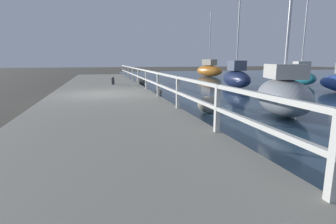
{
  "coord_description": "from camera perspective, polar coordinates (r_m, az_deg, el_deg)",
  "views": [
    {
      "loc": [
        -0.11,
        -12.43,
        1.77
      ],
      "look_at": [
        2.48,
        -2.43,
        -0.27
      ],
      "focal_mm": 28.0,
      "sensor_mm": 36.0,
      "label": 1
    }
  ],
  "objects": [
    {
      "name": "boulder_far_strip",
      "position": [
        22.03,
        -5.74,
        6.89
      ],
      "size": [
        0.4,
        0.36,
        0.3
      ],
      "color": "gray",
      "rests_on": "ground"
    },
    {
      "name": "sailboat_navy",
      "position": [
        17.98,
        14.61,
        7.35
      ],
      "size": [
        1.69,
        3.94,
        5.42
      ],
      "rotation": [
        0.0,
        0.0,
        -0.13
      ],
      "color": "#192347",
      "rests_on": "water_surface"
    },
    {
      "name": "railing",
      "position": [
        12.69,
        -3.61,
        7.43
      ],
      "size": [
        0.1,
        32.5,
        1.03
      ],
      "color": "silver",
      "rests_on": "dock_walkway"
    },
    {
      "name": "boulder_mid_strip",
      "position": [
        13.93,
        -2.02,
        4.43
      ],
      "size": [
        0.38,
        0.34,
        0.28
      ],
      "color": "slate",
      "rests_on": "ground"
    },
    {
      "name": "mooring_bollard",
      "position": [
        17.38,
        -11.91,
        6.7
      ],
      "size": [
        0.2,
        0.2,
        0.49
      ],
      "color": "#333338",
      "rests_on": "dock_walkway"
    },
    {
      "name": "sailboat_gray",
      "position": [
        9.3,
        23.78,
        3.67
      ],
      "size": [
        2.28,
        3.34,
        6.66
      ],
      "rotation": [
        0.0,
        0.0,
        -0.31
      ],
      "color": "gray",
      "rests_on": "water_surface"
    },
    {
      "name": "ground_plane",
      "position": [
        12.56,
        -13.87,
        2.72
      ],
      "size": [
        120.0,
        120.0,
        0.0
      ],
      "primitive_type": "plane",
      "color": "#4C473D"
    },
    {
      "name": "sailboat_teal",
      "position": [
        21.97,
        26.9,
        7.02
      ],
      "size": [
        2.55,
        4.4,
        7.83
      ],
      "rotation": [
        0.0,
        0.0,
        -0.33
      ],
      "color": "#1E707A",
      "rests_on": "water_surface"
    },
    {
      "name": "boulder_downstream",
      "position": [
        20.3,
        -5.82,
        6.9
      ],
      "size": [
        0.75,
        0.68,
        0.57
      ],
      "color": "gray",
      "rests_on": "ground"
    },
    {
      "name": "sailboat_orange",
      "position": [
        30.02,
        8.96,
        9.1
      ],
      "size": [
        2.43,
        4.18,
        6.95
      ],
      "rotation": [
        0.0,
        0.0,
        0.3
      ],
      "color": "orange",
      "rests_on": "water_surface"
    },
    {
      "name": "boulder_near_dock",
      "position": [
        9.08,
        8.87,
        1.63
      ],
      "size": [
        0.77,
        0.69,
        0.58
      ],
      "color": "gray",
      "rests_on": "ground"
    },
    {
      "name": "dock_walkway",
      "position": [
        12.54,
        -13.9,
        3.28
      ],
      "size": [
        4.77,
        36.0,
        0.25
      ],
      "color": "gray",
      "rests_on": "ground"
    }
  ]
}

